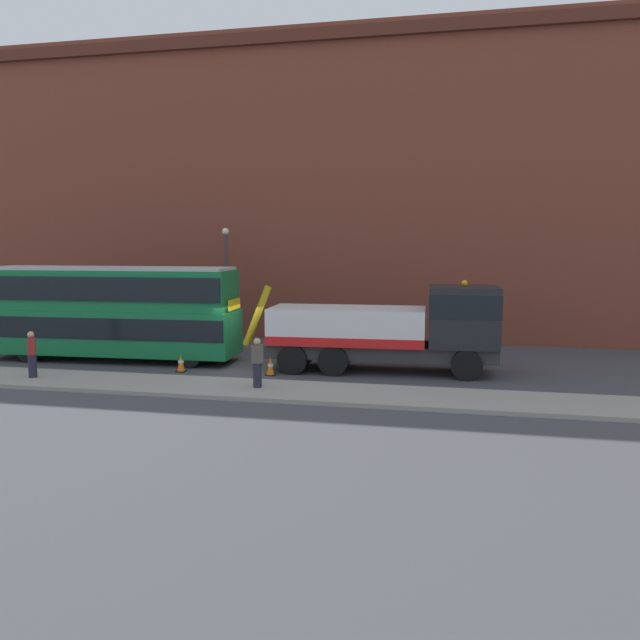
# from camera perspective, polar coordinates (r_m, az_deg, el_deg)

# --- Properties ---
(ground_plane) EXTENTS (120.00, 120.00, 0.00)m
(ground_plane) POSITION_cam_1_polar(r_m,az_deg,el_deg) (26.44, -6.24, -4.19)
(ground_plane) COLOR #424247
(near_kerb) EXTENTS (60.00, 2.80, 0.15)m
(near_kerb) POSITION_cam_1_polar(r_m,az_deg,el_deg) (22.56, -9.62, -5.99)
(near_kerb) COLOR gray
(near_kerb) RESTS_ON ground_plane
(building_facade) EXTENTS (60.00, 1.50, 16.00)m
(building_facade) POSITION_cam_1_polar(r_m,az_deg,el_deg) (34.20, -1.86, 11.95)
(building_facade) COLOR brown
(building_facade) RESTS_ON ground_plane
(recovery_tow_truck) EXTENTS (10.19, 3.00, 3.67)m
(recovery_tow_truck) POSITION_cam_1_polar(r_m,az_deg,el_deg) (25.12, 6.51, -0.71)
(recovery_tow_truck) COLOR #2D2D2D
(recovery_tow_truck) RESTS_ON ground_plane
(double_decker_bus) EXTENTS (11.12, 2.99, 4.06)m
(double_decker_bus) POSITION_cam_1_polar(r_m,az_deg,el_deg) (28.86, -18.20, 0.92)
(double_decker_bus) COLOR #146B38
(double_decker_bus) RESTS_ON ground_plane
(pedestrian_onlooker) EXTENTS (0.43, 0.48, 1.71)m
(pedestrian_onlooker) POSITION_cam_1_polar(r_m,az_deg,el_deg) (25.69, -24.42, -2.87)
(pedestrian_onlooker) COLOR #232333
(pedestrian_onlooker) RESTS_ON near_kerb
(pedestrian_bystander) EXTENTS (0.47, 0.39, 1.71)m
(pedestrian_bystander) POSITION_cam_1_polar(r_m,az_deg,el_deg) (21.90, -5.64, -3.88)
(pedestrian_bystander) COLOR #232333
(pedestrian_bystander) RESTS_ON near_kerb
(traffic_cone_near_bus) EXTENTS (0.36, 0.36, 0.72)m
(traffic_cone_near_bus) POSITION_cam_1_polar(r_m,az_deg,el_deg) (25.81, -12.37, -3.81)
(traffic_cone_near_bus) COLOR orange
(traffic_cone_near_bus) RESTS_ON ground_plane
(traffic_cone_midway) EXTENTS (0.36, 0.36, 0.72)m
(traffic_cone_midway) POSITION_cam_1_polar(r_m,az_deg,el_deg) (24.61, -4.46, -4.19)
(traffic_cone_midway) COLOR orange
(traffic_cone_midway) RESTS_ON ground_plane
(street_lamp) EXTENTS (0.36, 0.36, 5.83)m
(street_lamp) POSITION_cam_1_polar(r_m,az_deg,el_deg) (33.01, -8.40, 4.07)
(street_lamp) COLOR #38383D
(street_lamp) RESTS_ON ground_plane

